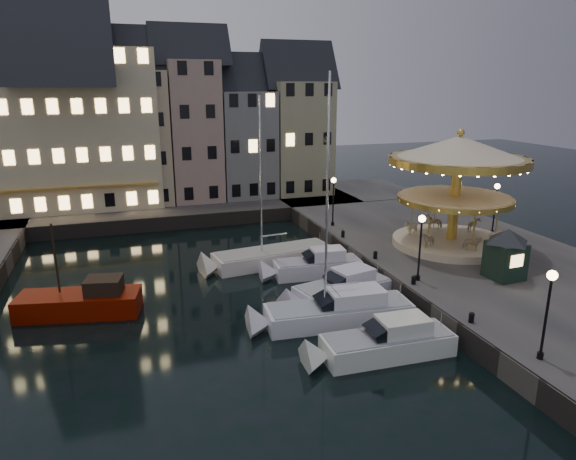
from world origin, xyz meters
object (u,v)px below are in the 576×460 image
object	(u,v)px
red_fishing_boat	(82,303)
motorboat_d	(338,291)
streetlamp_d	(496,201)
streetlamp_c	(333,195)
bollard_c	(375,254)
carousel	(457,170)
motorboat_e	(312,267)
ticket_kiosk	(507,245)
bollard_a	(472,317)
streetlamp_a	(548,302)
motorboat_c	(332,312)
bollard_d	(343,233)
motorboat_b	(380,345)
bollard_b	(414,279)
motorboat_f	(266,258)
streetlamp_b	(421,238)

from	to	relation	value
red_fishing_boat	motorboat_d	bearing A→B (deg)	-11.06
streetlamp_d	streetlamp_c	bearing A→B (deg)	150.09
bollard_c	carousel	distance (m)	8.77
motorboat_e	ticket_kiosk	distance (m)	12.78
streetlamp_d	bollard_a	xyz separation A→B (m)	(-11.90, -13.00, -2.41)
streetlamp_d	motorboat_e	size ratio (longest dim) A/B	0.58
red_fishing_boat	ticket_kiosk	xyz separation A→B (m)	(25.13, -5.64, 2.77)
streetlamp_a	streetlamp_d	size ratio (longest dim) A/B	1.00
motorboat_c	carousel	xyz separation A→B (m)	(12.61, 6.85, 6.35)
streetlamp_a	bollard_c	xyz separation A→B (m)	(-0.60, 14.50, -2.41)
red_fishing_boat	carousel	world-z (taller)	carousel
streetlamp_d	bollard_d	distance (m)	12.51
motorboat_b	red_fishing_boat	world-z (taller)	red_fishing_boat
streetlamp_d	bollard_d	world-z (taller)	streetlamp_d
motorboat_c	streetlamp_a	bearing A→B (deg)	-53.28
bollard_b	motorboat_c	xyz separation A→B (m)	(-5.78, -0.95, -0.92)
streetlamp_c	streetlamp_d	size ratio (longest dim) A/B	1.00
motorboat_c	red_fishing_boat	distance (m)	14.61
streetlamp_d	carousel	distance (m)	6.11
bollard_b	motorboat_c	distance (m)	5.93
bollard_b	bollard_c	distance (m)	5.00
motorboat_c	ticket_kiosk	distance (m)	12.01
streetlamp_a	bollard_b	distance (m)	9.82
streetlamp_a	motorboat_f	bearing A→B (deg)	110.77
ticket_kiosk	streetlamp_c	bearing A→B (deg)	109.65
streetlamp_c	motorboat_e	bearing A→B (deg)	-122.39
bollard_c	red_fishing_boat	world-z (taller)	red_fishing_boat
motorboat_d	ticket_kiosk	bearing A→B (deg)	-14.95
bollard_c	ticket_kiosk	world-z (taller)	ticket_kiosk
bollard_b	bollard_c	bearing A→B (deg)	90.00
bollard_a	bollard_c	bearing A→B (deg)	90.00
streetlamp_b	motorboat_d	distance (m)	6.03
motorboat_b	carousel	world-z (taller)	carousel
carousel	streetlamp_a	bearing A→B (deg)	-112.03
motorboat_c	motorboat_d	distance (m)	3.20
bollard_b	ticket_kiosk	bearing A→B (deg)	-8.34
bollard_c	motorboat_b	size ratio (longest dim) A/B	0.07
motorboat_f	red_fishing_boat	size ratio (longest dim) A/B	1.85
streetlamp_a	motorboat_f	size ratio (longest dim) A/B	0.31
bollard_c	motorboat_b	distance (m)	11.27
bollard_a	carousel	bearing A→B (deg)	59.07
bollard_a	motorboat_b	size ratio (longest dim) A/B	0.07
bollard_c	ticket_kiosk	distance (m)	8.53
streetlamp_b	motorboat_b	distance (m)	8.57
streetlamp_b	streetlamp_d	world-z (taller)	same
motorboat_f	bollard_a	bearing A→B (deg)	-66.25
motorboat_d	red_fishing_boat	size ratio (longest dim) A/B	1.02
streetlamp_b	motorboat_f	size ratio (longest dim) A/B	0.31
streetlamp_b	carousel	distance (m)	8.78
motorboat_d	streetlamp_d	bearing A→B (deg)	19.36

